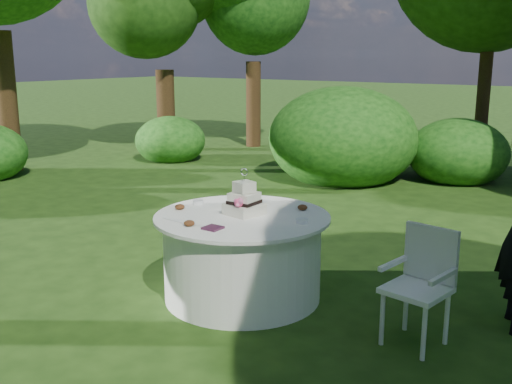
% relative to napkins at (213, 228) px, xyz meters
% --- Properties ---
extents(ground, '(80.00, 80.00, 0.00)m').
position_rel_napkins_xyz_m(ground, '(-0.06, 0.48, -0.78)').
color(ground, '#1B360E').
rests_on(ground, ground).
extents(napkins, '(0.14, 0.14, 0.02)m').
position_rel_napkins_xyz_m(napkins, '(0.00, 0.00, 0.00)').
color(napkins, '#401B32').
rests_on(napkins, table).
extents(feather_plume, '(0.48, 0.07, 0.01)m').
position_rel_napkins_xyz_m(feather_plume, '(-0.33, 0.01, -0.00)').
color(feather_plume, white).
rests_on(feather_plume, table).
extents(table, '(1.56, 1.56, 0.77)m').
position_rel_napkins_xyz_m(table, '(-0.06, 0.48, -0.39)').
color(table, white).
rests_on(table, ground).
extents(cake, '(0.34, 0.34, 0.42)m').
position_rel_napkins_xyz_m(cake, '(-0.06, 0.51, 0.10)').
color(cake, silver).
rests_on(cake, table).
extents(chair, '(0.50, 0.49, 0.89)m').
position_rel_napkins_xyz_m(chair, '(1.56, 0.57, -0.26)').
color(chair, white).
rests_on(chair, ground).
extents(votives, '(1.25, 0.47, 0.04)m').
position_rel_napkins_xyz_m(votives, '(-0.16, 0.69, 0.01)').
color(votives, white).
rests_on(votives, table).
extents(petal_cups, '(1.02, 1.08, 0.05)m').
position_rel_napkins_xyz_m(petal_cups, '(-0.19, 0.40, 0.02)').
color(petal_cups, '#562D16').
rests_on(petal_cups, table).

